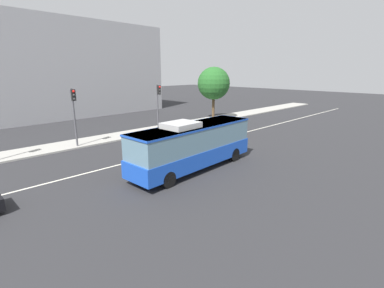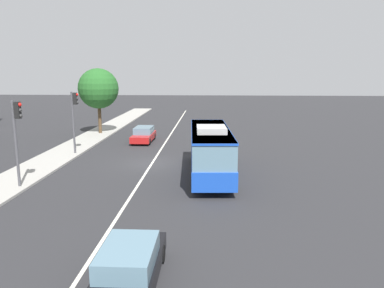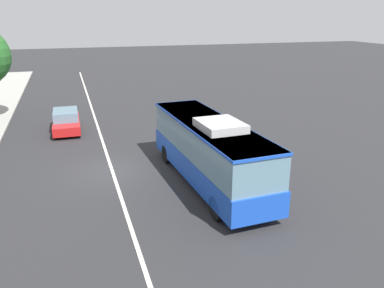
{
  "view_description": "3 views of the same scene",
  "coord_description": "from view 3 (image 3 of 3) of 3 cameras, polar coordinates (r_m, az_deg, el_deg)",
  "views": [
    {
      "loc": [
        -16.05,
        -17.57,
        6.7
      ],
      "look_at": [
        -2.07,
        -3.28,
        1.41
      ],
      "focal_mm": 26.19,
      "sensor_mm": 36.0,
      "label": 1
    },
    {
      "loc": [
        -27.1,
        -4.4,
        6.85
      ],
      "look_at": [
        -0.27,
        -3.03,
        1.56
      ],
      "focal_mm": 34.79,
      "sensor_mm": 36.0,
      "label": 2
    },
    {
      "loc": [
        -19.66,
        1.82,
        8.02
      ],
      "look_at": [
        -1.67,
        -3.94,
        1.65
      ],
      "focal_mm": 36.54,
      "sensor_mm": 36.0,
      "label": 3
    }
  ],
  "objects": [
    {
      "name": "ground_plane",
      "position": [
        21.31,
        -11.57,
        -3.87
      ],
      "size": [
        160.0,
        160.0,
        0.0
      ],
      "primitive_type": "plane",
      "color": "#28282B"
    },
    {
      "name": "lane_centre_line",
      "position": [
        21.3,
        -11.57,
        -3.85
      ],
      "size": [
        76.0,
        0.16,
        0.01
      ],
      "primitive_type": "cube",
      "color": "silver",
      "rests_on": "ground_plane"
    },
    {
      "name": "transit_bus",
      "position": [
        18.79,
        2.55,
        -0.67
      ],
      "size": [
        10.12,
        3.04,
        3.46
      ],
      "rotation": [
        0.0,
        0.0,
        0.05
      ],
      "color": "#1947B7",
      "rests_on": "ground_plane"
    },
    {
      "name": "sedan_red",
      "position": [
        29.13,
        -17.89,
        3.23
      ],
      "size": [
        4.52,
        1.85,
        1.46
      ],
      "rotation": [
        0.0,
        0.0,
        3.13
      ],
      "color": "#B21919",
      "rests_on": "ground_plane"
    }
  ]
}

